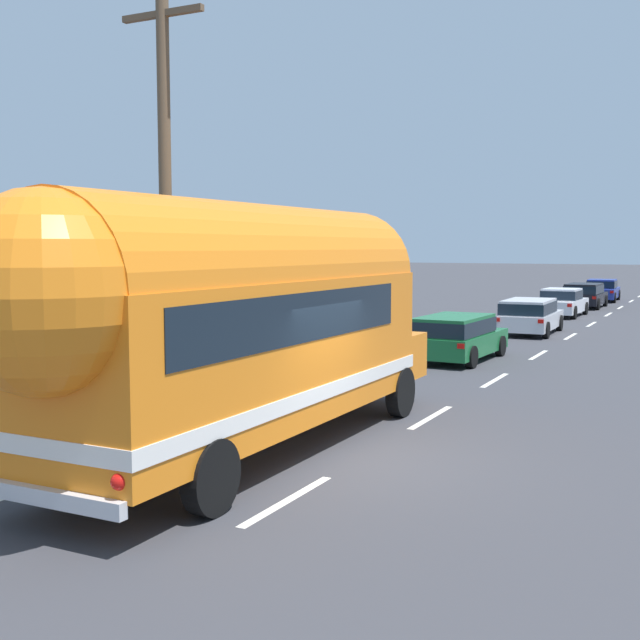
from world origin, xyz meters
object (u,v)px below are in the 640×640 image
(car_lead, at_px, (456,335))
(car_third, at_px, (562,301))
(painted_bus, at_px, (234,317))
(car_fifth, at_px, (602,289))
(utility_pole, at_px, (165,193))
(car_fourth, at_px, (584,294))
(car_second, at_px, (529,314))

(car_lead, distance_m, car_third, 17.24)
(painted_bus, xyz_separation_m, car_fifth, (0.07, 42.10, -1.57))
(utility_pole, height_order, car_fifth, utility_pole)
(painted_bus, bearing_deg, car_fourth, 90.06)
(car_lead, bearing_deg, car_fourth, 89.57)
(utility_pole, height_order, car_fourth, utility_pole)
(car_third, bearing_deg, car_second, -87.85)
(car_second, relative_size, car_third, 1.03)
(painted_bus, distance_m, car_third, 29.72)
(car_third, bearing_deg, car_fifth, 88.83)
(car_lead, bearing_deg, car_third, 89.91)
(car_fifth, bearing_deg, painted_bus, -90.10)
(painted_bus, height_order, car_third, painted_bus)
(car_fourth, relative_size, car_fifth, 0.97)
(utility_pole, bearing_deg, car_third, 85.13)
(utility_pole, relative_size, car_third, 1.92)
(car_third, distance_m, car_fifth, 12.42)
(utility_pole, distance_m, car_second, 19.76)
(car_lead, bearing_deg, painted_bus, -89.03)
(painted_bus, xyz_separation_m, car_lead, (-0.21, 12.44, -1.51))
(utility_pole, xyz_separation_m, car_third, (2.39, 28.06, -3.69))
(car_lead, height_order, car_fourth, same)
(utility_pole, bearing_deg, car_lead, 77.68)
(car_fourth, height_order, car_fifth, same)
(car_third, bearing_deg, car_fourth, 88.62)
(utility_pole, xyz_separation_m, car_fourth, (2.54, 34.15, -3.64))
(car_third, height_order, car_fourth, same)
(car_second, bearing_deg, car_lead, -92.44)
(car_second, bearing_deg, painted_bus, -90.41)
(utility_pole, xyz_separation_m, car_fifth, (2.64, 40.48, -3.69))
(utility_pole, bearing_deg, car_fourth, 85.75)
(utility_pole, height_order, painted_bus, utility_pole)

